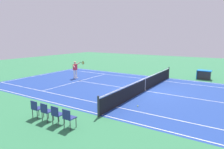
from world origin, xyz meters
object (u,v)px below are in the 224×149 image
at_px(tennis_player_near, 75,69).
at_px(equipment_cart_tarped, 204,75).
at_px(tennis_net, 145,84).
at_px(spectator_chair_0, 68,117).
at_px(tennis_ball, 138,106).
at_px(spectator_chair_3, 36,108).
at_px(spectator_chair_2, 46,111).
at_px(spectator_chair_1, 57,114).

bearing_deg(tennis_player_near, equipment_cart_tarped, -149.28).
height_order(tennis_net, spectator_chair_0, tennis_net).
relative_size(tennis_ball, spectator_chair_3, 0.08).
xyz_separation_m(tennis_net, tennis_ball, (-1.01, 3.38, -0.46)).
distance_m(spectator_chair_2, equipment_cart_tarped, 15.26).
xyz_separation_m(tennis_ball, spectator_chair_3, (3.48, 4.13, 0.49)).
relative_size(spectator_chair_1, spectator_chair_2, 1.00).
xyz_separation_m(spectator_chair_3, equipment_cart_tarped, (-5.47, -14.51, -0.08)).
distance_m(spectator_chair_1, spectator_chair_2, 0.72).
bearing_deg(tennis_net, spectator_chair_1, 82.15).
height_order(spectator_chair_0, spectator_chair_3, same).
distance_m(tennis_ball, spectator_chair_1, 4.64).
bearing_deg(equipment_cart_tarped, tennis_player_near, 30.72).
bearing_deg(tennis_net, tennis_player_near, -5.58).
bearing_deg(spectator_chair_2, tennis_ball, -123.73).
distance_m(tennis_player_near, equipment_cart_tarped, 12.25).
bearing_deg(tennis_player_near, spectator_chair_1, 128.17).
height_order(tennis_ball, spectator_chair_0, spectator_chair_0).
bearing_deg(spectator_chair_0, spectator_chair_3, 0.00).
relative_size(spectator_chair_0, equipment_cart_tarped, 0.70).
bearing_deg(tennis_net, spectator_chair_2, 76.87).
relative_size(tennis_net, equipment_cart_tarped, 9.36).
bearing_deg(spectator_chair_2, spectator_chair_1, 180.00).
bearing_deg(spectator_chair_3, spectator_chair_2, 180.00).
xyz_separation_m(tennis_ball, spectator_chair_1, (2.04, 4.13, 0.49)).
relative_size(tennis_player_near, spectator_chair_2, 1.93).
bearing_deg(tennis_player_near, spectator_chair_2, 124.96).
height_order(spectator_chair_3, equipment_cart_tarped, spectator_chair_3).
bearing_deg(tennis_ball, spectator_chair_3, 49.94).
bearing_deg(tennis_player_near, spectator_chair_0, 131.11).
height_order(tennis_player_near, equipment_cart_tarped, tennis_player_near).
relative_size(spectator_chair_1, spectator_chair_3, 1.00).
bearing_deg(spectator_chair_0, spectator_chair_1, 0.00).
distance_m(tennis_net, spectator_chair_1, 7.59).
height_order(tennis_ball, equipment_cart_tarped, equipment_cart_tarped).
bearing_deg(spectator_chair_3, spectator_chair_1, 180.00).
relative_size(spectator_chair_2, spectator_chair_3, 1.00).
bearing_deg(tennis_player_near, tennis_net, 174.42).
height_order(tennis_ball, spectator_chair_2, spectator_chair_2).
distance_m(tennis_net, spectator_chair_3, 7.91).
distance_m(spectator_chair_0, spectator_chair_1, 0.72).
relative_size(spectator_chair_0, spectator_chair_2, 1.00).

